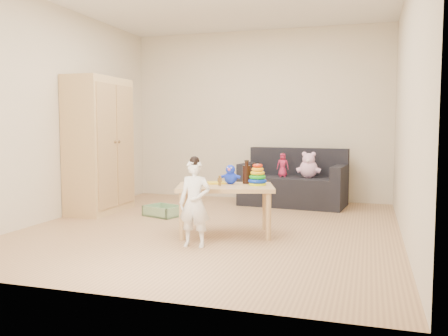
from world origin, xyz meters
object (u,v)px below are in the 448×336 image
(wardrobe, at_px, (99,145))
(toddler, at_px, (195,204))
(sofa, at_px, (293,191))
(play_table, at_px, (225,210))

(wardrobe, distance_m, toddler, 2.34)
(wardrobe, bearing_deg, sofa, 28.13)
(toddler, bearing_deg, sofa, 76.36)
(wardrobe, xyz_separation_m, toddler, (1.85, -1.36, -0.48))
(sofa, distance_m, toddler, 2.68)
(wardrobe, relative_size, toddler, 2.18)
(play_table, bearing_deg, wardrobe, 157.98)
(sofa, xyz_separation_m, toddler, (-0.52, -2.63, 0.20))
(sofa, distance_m, play_table, 2.10)
(sofa, bearing_deg, toddler, -94.89)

